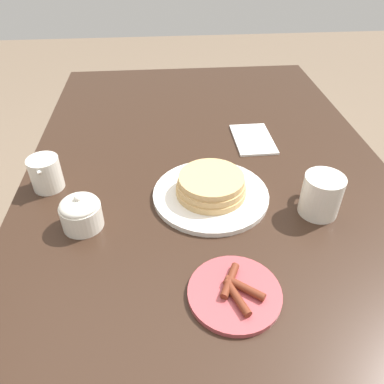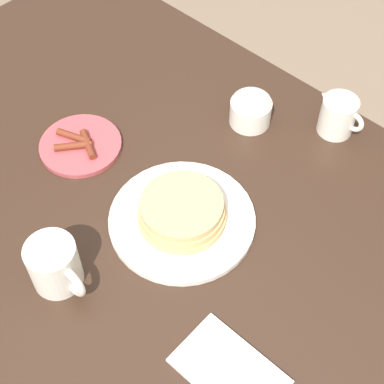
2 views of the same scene
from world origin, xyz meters
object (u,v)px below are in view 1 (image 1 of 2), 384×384
coffee_mug (321,194)px  side_plate_bacon (236,292)px  creamer_pitcher (46,173)px  sugar_bowl (81,212)px  napkin (253,139)px  pancake_plate (211,189)px

coffee_mug → side_plate_bacon: bearing=133.4°
creamer_pitcher → sugar_bowl: bearing=-144.7°
coffee_mug → napkin: bearing=13.4°
pancake_plate → sugar_bowl: size_ratio=3.13×
pancake_plate → coffee_mug: 0.23m
pancake_plate → coffee_mug: (-0.07, -0.22, 0.03)m
creamer_pitcher → sugar_bowl: 0.17m
side_plate_bacon → creamer_pitcher: (0.34, 0.38, 0.03)m
napkin → creamer_pitcher: bearing=108.3°
pancake_plate → creamer_pitcher: bearing=79.7°
coffee_mug → sugar_bowl: 0.50m
napkin → coffee_mug: bearing=-166.6°
sugar_bowl → napkin: (0.31, -0.42, -0.03)m
pancake_plate → napkin: size_ratio=1.57×
side_plate_bacon → coffee_mug: bearing=-46.6°
sugar_bowl → napkin: 0.53m
side_plate_bacon → creamer_pitcher: bearing=48.6°
sugar_bowl → pancake_plate: bearing=-75.4°
side_plate_bacon → napkin: size_ratio=0.97×
sugar_bowl → napkin: bearing=-53.6°
side_plate_bacon → napkin: (0.51, -0.14, -0.00)m
pancake_plate → napkin: 0.28m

